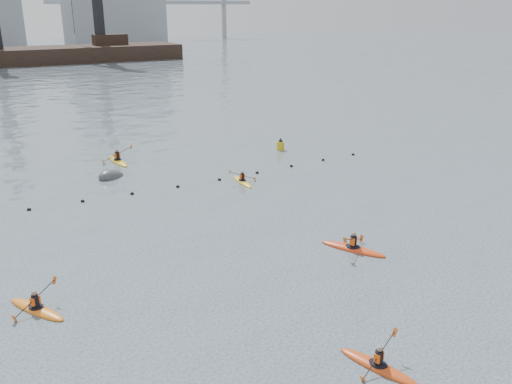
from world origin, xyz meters
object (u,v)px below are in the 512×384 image
kayaker_2 (36,308)px  kayaker_5 (118,161)px  nav_buoy (280,146)px  kayaker_0 (378,366)px  kayaker_4 (353,248)px  mooring_buoy (111,177)px  kayaker_3 (242,181)px

kayaker_2 → kayaker_5: (8.90, 19.06, 0.01)m
nav_buoy → kayaker_2: bearing=-143.4°
kayaker_0 → kayaker_2: 12.94m
kayaker_2 → nav_buoy: kayaker_2 is taller
kayaker_0 → kayaker_5: size_ratio=0.83×
nav_buoy → kayaker_0: bearing=-116.2°
kayaker_4 → mooring_buoy: 18.72m
kayaker_5 → kayaker_3: bearing=-61.2°
kayaker_3 → kayaker_5: size_ratio=0.81×
kayaker_4 → kayaker_3: bearing=-119.5°
kayaker_2 → kayaker_4: size_ratio=0.91×
mooring_buoy → nav_buoy: (14.03, 0.36, 0.34)m
kayaker_0 → kayaker_4: kayaker_4 is taller
kayaker_0 → nav_buoy: (12.43, 25.23, 0.26)m
kayaker_0 → kayaker_2: kayaker_0 is taller
nav_buoy → kayaker_4: bearing=-112.3°
kayaker_2 → kayaker_5: kayaker_5 is taller
kayaker_3 → kayaker_2: bearing=-139.8°
kayaker_3 → kayaker_4: (-0.48, -11.89, 0.01)m
kayaker_0 → nav_buoy: 28.13m
kayaker_5 → mooring_buoy: kayaker_5 is taller
mooring_buoy → nav_buoy: size_ratio=1.86×
kayaker_3 → kayaker_4: kayaker_4 is taller
kayaker_3 → nav_buoy: (6.82, 5.94, 0.26)m
kayaker_2 → kayaker_3: kayaker_2 is taller
kayaker_0 → nav_buoy: kayaker_0 is taller
kayaker_0 → kayaker_3: 20.09m
kayaker_0 → mooring_buoy: kayaker_0 is taller
kayaker_5 → nav_buoy: (12.53, -3.13, 0.24)m
kayaker_0 → mooring_buoy: (-1.60, 24.87, -0.09)m
kayaker_3 → mooring_buoy: (-7.20, 5.57, -0.09)m
kayaker_0 → kayaker_3: (5.61, 19.30, -0.00)m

